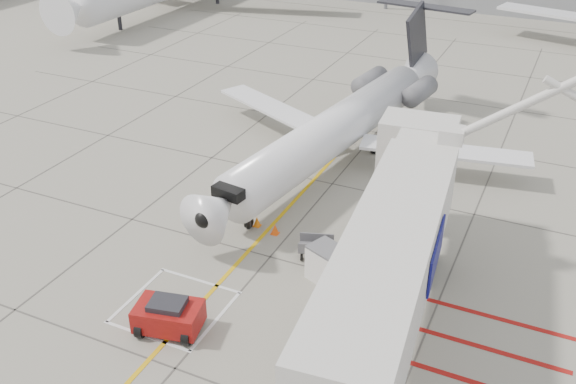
% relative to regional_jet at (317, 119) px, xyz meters
% --- Properties ---
extents(ground_plane, '(260.00, 260.00, 0.00)m').
position_rel_regional_jet_xyz_m(ground_plane, '(1.15, -12.35, -3.68)').
color(ground_plane, gray).
rests_on(ground_plane, ground).
extents(regional_jet, '(26.11, 31.00, 7.35)m').
position_rel_regional_jet_xyz_m(regional_jet, '(0.00, 0.00, 0.00)').
color(regional_jet, silver).
rests_on(regional_jet, ground_plane).
extents(jet_bridge, '(11.18, 20.48, 7.87)m').
position_rel_regional_jet_xyz_m(jet_bridge, '(7.92, -12.68, 0.26)').
color(jet_bridge, silver).
rests_on(jet_bridge, ground_plane).
extents(pushback_tug, '(2.89, 2.14, 1.52)m').
position_rel_regional_jet_xyz_m(pushback_tug, '(-0.24, -14.61, -2.92)').
color(pushback_tug, maroon).
rests_on(pushback_tug, ground_plane).
extents(baggage_cart, '(1.86, 1.48, 1.02)m').
position_rel_regional_jet_xyz_m(baggage_cart, '(3.09, -7.39, -3.16)').
color(baggage_cart, '#58575C').
rests_on(baggage_cart, ground_plane).
extents(ground_power_unit, '(2.45, 1.98, 1.69)m').
position_rel_regional_jet_xyz_m(ground_power_unit, '(4.48, -8.95, -2.83)').
color(ground_power_unit, silver).
rests_on(ground_power_unit, ground_plane).
extents(cone_nose, '(0.38, 0.38, 0.53)m').
position_rel_regional_jet_xyz_m(cone_nose, '(-0.68, -6.16, -3.41)').
color(cone_nose, orange).
rests_on(cone_nose, ground_plane).
extents(cone_side, '(0.40, 0.40, 0.55)m').
position_rel_regional_jet_xyz_m(cone_side, '(0.48, -6.44, -3.40)').
color(cone_side, '#F8520D').
rests_on(cone_side, ground_plane).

